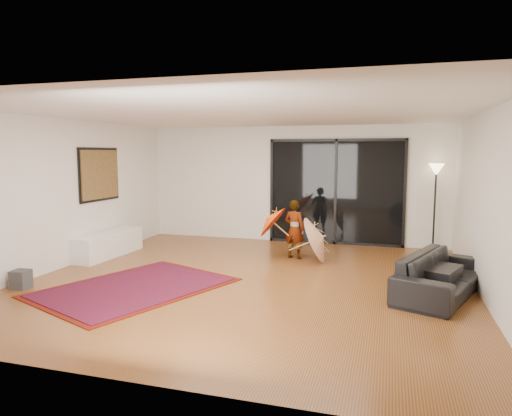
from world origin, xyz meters
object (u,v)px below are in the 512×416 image
at_px(sofa, 441,275).
at_px(ottoman, 430,279).
at_px(child, 294,229).
at_px(media_console, 109,244).

height_order(sofa, ottoman, sofa).
distance_m(sofa, child, 3.08).
xyz_separation_m(media_console, child, (3.65, 0.87, 0.34)).
distance_m(media_console, ottoman, 6.10).
bearing_deg(media_console, ottoman, -5.27).
distance_m(media_console, child, 3.77).
bearing_deg(ottoman, media_console, 172.46).
bearing_deg(sofa, child, 77.62).
relative_size(media_console, child, 1.50).
height_order(media_console, sofa, sofa).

